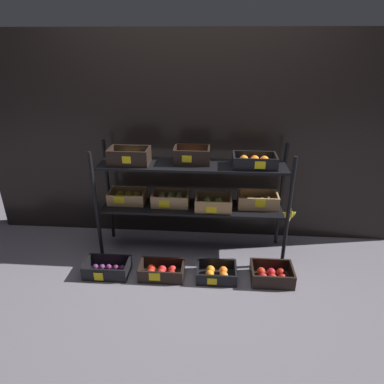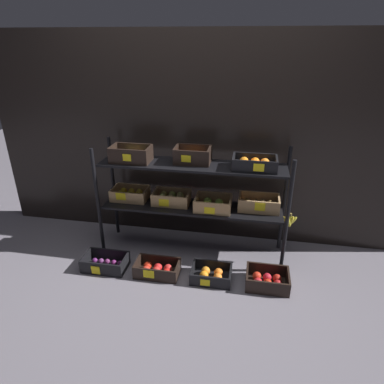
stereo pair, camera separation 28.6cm
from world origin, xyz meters
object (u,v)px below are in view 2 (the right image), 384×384
(display_rack, at_px, (192,186))
(crate_ground_right_apple_red, at_px, (267,280))
(crate_ground_orange, at_px, (211,275))
(crate_ground_plum, at_px, (106,264))
(crate_ground_apple_red, at_px, (157,269))

(display_rack, xyz_separation_m, crate_ground_right_apple_red, (0.69, -0.40, -0.61))
(crate_ground_orange, bearing_deg, display_rack, 119.90)
(crate_ground_plum, distance_m, crate_ground_orange, 0.93)
(display_rack, relative_size, crate_ground_apple_red, 4.70)
(display_rack, distance_m, crate_ground_apple_red, 0.78)
(display_rack, height_order, crate_ground_apple_red, display_rack)
(crate_ground_right_apple_red, bearing_deg, crate_ground_apple_red, -178.86)
(crate_ground_plum, height_order, crate_ground_orange, crate_ground_plum)
(display_rack, height_order, crate_ground_orange, display_rack)
(crate_ground_right_apple_red, bearing_deg, display_rack, 149.69)
(crate_ground_apple_red, distance_m, crate_ground_orange, 0.46)
(crate_ground_orange, height_order, crate_ground_right_apple_red, crate_ground_right_apple_red)
(crate_ground_orange, bearing_deg, crate_ground_right_apple_red, 0.37)
(crate_ground_plum, distance_m, crate_ground_right_apple_red, 1.38)
(crate_ground_apple_red, xyz_separation_m, crate_ground_right_apple_red, (0.92, 0.02, 0.00))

